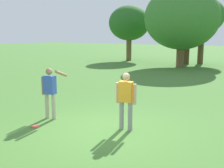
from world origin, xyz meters
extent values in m
plane|color=#447530|center=(0.00, 0.00, 0.00)|extent=(120.00, 120.00, 0.00)
cylinder|color=#B7AD93|center=(-2.29, -0.08, 0.41)|extent=(0.13, 0.13, 0.82)
cylinder|color=#B7AD93|center=(-2.03, -0.05, 0.41)|extent=(0.13, 0.13, 0.82)
cube|color=#3856B7|center=(-2.16, -0.06, 1.11)|extent=(0.41, 0.27, 0.58)
sphere|color=#9E7051|center=(-2.16, -0.06, 1.53)|extent=(0.21, 0.21, 0.21)
cylinder|color=#9E7051|center=(-2.42, -0.10, 1.06)|extent=(0.09, 0.09, 0.58)
cylinder|color=#9E7051|center=(-1.94, 0.24, 1.45)|extent=(0.17, 0.58, 0.28)
cylinder|color=gray|center=(0.54, 0.31, 0.41)|extent=(0.13, 0.13, 0.82)
cylinder|color=gray|center=(0.28, 0.27, 0.41)|extent=(0.13, 0.13, 0.82)
cube|color=orange|center=(0.41, 0.29, 1.11)|extent=(0.41, 0.27, 0.58)
sphere|color=tan|center=(0.41, 0.29, 1.53)|extent=(0.21, 0.21, 0.21)
cylinder|color=tan|center=(0.67, 0.33, 1.06)|extent=(0.09, 0.09, 0.58)
cylinder|color=tan|center=(0.16, 0.25, 1.06)|extent=(0.09, 0.09, 0.58)
cylinder|color=#E04733|center=(-1.97, -0.91, 0.01)|extent=(0.25, 0.25, 0.03)
cylinder|color=brown|center=(-9.41, 18.56, 1.32)|extent=(0.52, 0.52, 2.64)
ellipsoid|color=#286023|center=(-9.41, 18.56, 3.76)|extent=(4.08, 4.08, 3.47)
cylinder|color=#4C3823|center=(-3.33, 18.04, 1.72)|extent=(0.52, 0.52, 3.45)
ellipsoid|color=#286023|center=(-3.33, 18.04, 4.51)|extent=(3.88, 3.88, 3.30)
cylinder|color=brown|center=(-3.15, 15.76, 1.16)|extent=(0.60, 0.60, 2.32)
ellipsoid|color=#3D7A33|center=(-3.15, 15.76, 3.96)|extent=(5.93, 5.93, 5.04)
cylinder|color=brown|center=(-2.41, 19.28, 1.61)|extent=(0.51, 0.51, 3.23)
ellipsoid|color=#33702D|center=(-2.41, 19.28, 4.27)|extent=(3.80, 3.80, 3.23)
camera|label=1|loc=(4.06, -6.30, 2.70)|focal=44.27mm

